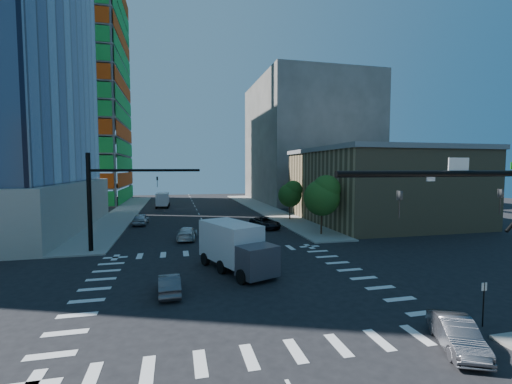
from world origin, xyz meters
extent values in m
plane|color=black|center=(0.00, 0.00, 0.00)|extent=(160.00, 160.00, 0.00)
cube|color=silver|center=(0.00, 0.00, 0.01)|extent=(20.00, 20.00, 0.01)
cube|color=gray|center=(12.50, 40.00, 0.07)|extent=(5.00, 60.00, 0.15)
cube|color=gray|center=(-12.50, 40.00, 0.07)|extent=(5.00, 60.00, 0.15)
cube|color=green|center=(-14.90, 62.00, 24.50)|extent=(0.12, 24.00, 49.00)
cube|color=#C33D0B|center=(-27.50, 49.40, 24.50)|extent=(24.00, 0.12, 49.00)
cube|color=#927B55|center=(25.00, 22.00, 5.00)|extent=(20.00, 22.00, 10.00)
cube|color=gray|center=(25.00, 22.00, 10.30)|extent=(20.50, 22.50, 0.60)
cube|color=#5D5953|center=(27.00, 55.00, 14.00)|extent=(24.00, 30.00, 28.00)
cylinder|color=black|center=(6.50, -11.50, 7.55)|extent=(10.00, 0.24, 0.24)
imported|color=black|center=(8.50, -11.50, 6.45)|extent=(0.16, 0.20, 1.00)
imported|color=black|center=(4.00, -11.50, 6.45)|extent=(0.16, 0.20, 1.00)
cube|color=white|center=(6.50, -11.50, 7.90)|extent=(0.90, 0.04, 0.50)
cylinder|color=black|center=(-11.50, 11.50, 4.65)|extent=(0.40, 0.40, 9.00)
cylinder|color=black|center=(-6.50, 11.50, 7.55)|extent=(10.00, 0.24, 0.24)
imported|color=black|center=(-5.50, 11.50, 6.45)|extent=(0.16, 0.20, 1.00)
cylinder|color=#382316|center=(12.50, 14.00, 1.29)|extent=(0.20, 0.20, 2.27)
sphere|color=#114315|center=(12.50, 14.00, 4.38)|extent=(4.16, 4.16, 4.16)
sphere|color=#437426|center=(12.90, 13.70, 5.35)|extent=(3.25, 3.25, 3.25)
cylinder|color=#382316|center=(12.80, 26.00, 1.11)|extent=(0.20, 0.20, 1.92)
sphere|color=#114315|center=(12.80, 26.00, 3.72)|extent=(3.52, 3.52, 3.52)
sphere|color=#437426|center=(13.20, 25.70, 4.55)|extent=(2.75, 2.75, 2.75)
cylinder|color=black|center=(10.70, -9.00, 1.10)|extent=(0.06, 0.06, 2.20)
cube|color=silver|center=(10.70, -9.00, 2.00)|extent=(0.30, 0.03, 0.40)
imported|color=#545359|center=(7.81, -10.42, 0.65)|extent=(2.84, 4.17, 1.30)
imported|color=black|center=(7.38, 20.03, 0.72)|extent=(3.55, 5.63, 1.45)
imported|color=silver|center=(-2.66, 15.22, 0.69)|extent=(2.54, 4.97, 1.38)
imported|color=#B8BBC1|center=(-8.50, 26.63, 0.78)|extent=(2.09, 4.66, 1.56)
imported|color=#4C4C51|center=(-4.31, -0.93, 0.61)|extent=(1.47, 3.78, 1.22)
cube|color=silver|center=(0.63, 2.59, 2.11)|extent=(4.50, 6.14, 2.89)
cube|color=#47464E|center=(0.63, 2.59, 1.39)|extent=(3.10, 2.79, 2.11)
cube|color=silver|center=(-6.23, 47.42, 1.73)|extent=(2.40, 4.65, 2.37)
cube|color=#47464E|center=(-6.23, 47.42, 1.14)|extent=(2.17, 1.73, 1.73)
camera|label=1|loc=(-3.86, -22.24, 7.76)|focal=24.00mm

